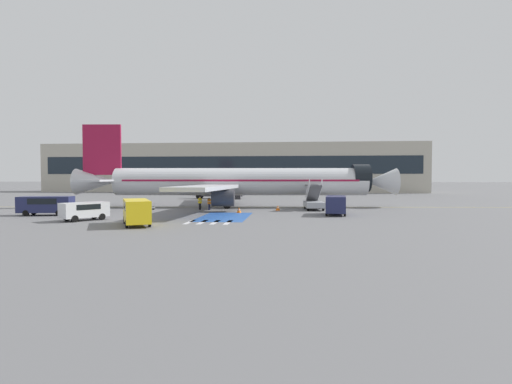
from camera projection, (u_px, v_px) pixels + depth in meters
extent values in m
plane|color=slate|center=(253.00, 207.00, 55.19)|extent=(600.00, 600.00, 0.00)
cube|color=gold|center=(241.00, 207.00, 55.19)|extent=(78.28, 6.21, 0.01)
cube|color=#2856A8|center=(224.00, 217.00, 41.58)|extent=(4.99, 10.00, 0.01)
cube|color=silver|center=(190.00, 222.00, 36.78)|extent=(0.44, 3.60, 0.01)
cube|color=silver|center=(202.00, 222.00, 36.68)|extent=(0.44, 3.60, 0.01)
cube|color=silver|center=(215.00, 222.00, 36.57)|extent=(0.44, 3.60, 0.01)
cube|color=silver|center=(228.00, 222.00, 36.47)|extent=(0.44, 3.60, 0.01)
cylinder|color=silver|center=(241.00, 182.00, 55.06)|extent=(34.68, 6.38, 3.75)
cone|color=silver|center=(381.00, 182.00, 54.83)|extent=(4.40, 3.98, 3.68)
cone|color=silver|center=(96.00, 182.00, 55.29)|extent=(5.89, 4.02, 3.60)
cylinder|color=black|center=(361.00, 178.00, 54.85)|extent=(2.54, 3.95, 3.79)
cube|color=maroon|center=(241.00, 180.00, 55.05)|extent=(31.93, 6.25, 0.24)
cube|color=silver|center=(222.00, 185.00, 64.17)|extent=(8.12, 17.92, 0.44)
cylinder|color=#38383D|center=(232.00, 193.00, 62.57)|extent=(2.84, 2.27, 2.07)
cube|color=silver|center=(207.00, 187.00, 46.07)|extent=(5.59, 17.61, 0.44)
cylinder|color=#38383D|center=(223.00, 198.00, 47.72)|extent=(2.84, 2.27, 2.07)
cube|color=maroon|center=(102.00, 150.00, 55.12)|extent=(5.27, 0.76, 6.95)
cube|color=silver|center=(116.00, 180.00, 58.83)|extent=(3.83, 6.25, 0.24)
cube|color=silver|center=(96.00, 181.00, 51.71)|extent=(3.83, 6.25, 0.24)
cylinder|color=#38383D|center=(328.00, 194.00, 54.98)|extent=(0.20, 0.20, 2.72)
cylinder|color=black|center=(328.00, 204.00, 55.03)|extent=(0.86, 0.34, 0.84)
cylinder|color=#38383D|center=(231.00, 194.00, 58.12)|extent=(0.24, 0.24, 2.40)
cylinder|color=black|center=(231.00, 202.00, 58.16)|extent=(1.14, 0.68, 1.10)
cylinder|color=#38383D|center=(227.00, 195.00, 52.17)|extent=(0.24, 0.24, 2.40)
cylinder|color=black|center=(227.00, 205.00, 52.21)|extent=(1.14, 0.68, 1.10)
cube|color=#ADB2BA|center=(314.00, 204.00, 50.58)|extent=(2.56, 4.95, 0.70)
cylinder|color=black|center=(305.00, 206.00, 52.28)|extent=(0.27, 0.71, 0.70)
cylinder|color=black|center=(319.00, 206.00, 52.26)|extent=(0.27, 0.71, 0.70)
cylinder|color=black|center=(308.00, 208.00, 48.92)|extent=(0.27, 0.71, 0.70)
cylinder|color=black|center=(323.00, 208.00, 48.90)|extent=(0.27, 0.71, 0.70)
cube|color=#4C4C51|center=(314.00, 194.00, 50.53)|extent=(1.74, 4.25, 2.18)
cube|color=#4C4C51|center=(312.00, 185.00, 52.77)|extent=(1.73, 1.22, 0.12)
cube|color=silver|center=(308.00, 190.00, 50.52)|extent=(0.40, 4.50, 2.89)
cube|color=silver|center=(320.00, 190.00, 50.50)|extent=(0.40, 4.50, 2.89)
cube|color=#38383D|center=(220.00, 195.00, 76.74)|extent=(8.87, 2.54, 0.60)
cube|color=silver|center=(198.00, 192.00, 77.08)|extent=(1.98, 2.38, 1.60)
cube|color=black|center=(193.00, 190.00, 77.15)|extent=(0.05, 2.00, 0.70)
cylinder|color=#B7BCC4|center=(222.00, 187.00, 76.65)|extent=(6.11, 2.33, 2.30)
cylinder|color=gold|center=(222.00, 187.00, 76.65)|extent=(0.36, 2.35, 2.35)
cylinder|color=black|center=(198.00, 196.00, 75.90)|extent=(0.96, 0.28, 0.96)
cylinder|color=black|center=(201.00, 196.00, 78.26)|extent=(0.96, 0.28, 0.96)
cylinder|color=black|center=(221.00, 197.00, 75.52)|extent=(0.96, 0.28, 0.96)
cylinder|color=black|center=(224.00, 196.00, 77.89)|extent=(0.96, 0.28, 0.96)
cylinder|color=black|center=(234.00, 197.00, 75.32)|extent=(0.96, 0.28, 0.96)
cylinder|color=black|center=(236.00, 196.00, 77.68)|extent=(0.96, 0.28, 0.96)
cube|color=#1E234C|center=(46.00, 204.00, 43.24)|extent=(5.72, 2.87, 1.73)
cube|color=black|center=(46.00, 201.00, 43.23)|extent=(3.30, 2.48, 0.62)
cylinder|color=black|center=(66.00, 212.00, 44.32)|extent=(0.66, 0.31, 0.64)
cylinder|color=black|center=(59.00, 213.00, 42.51)|extent=(0.66, 0.31, 0.64)
cylinder|color=black|center=(34.00, 212.00, 44.04)|extent=(0.66, 0.31, 0.64)
cylinder|color=black|center=(26.00, 213.00, 42.23)|extent=(0.66, 0.31, 0.64)
cube|color=#1E234C|center=(336.00, 204.00, 43.54)|extent=(2.58, 4.62, 1.74)
cube|color=black|center=(336.00, 201.00, 43.53)|extent=(2.38, 2.65, 0.63)
cylinder|color=black|center=(345.00, 213.00, 42.04)|extent=(0.27, 0.66, 0.64)
cylinder|color=black|center=(327.00, 213.00, 42.44)|extent=(0.27, 0.66, 0.64)
cylinder|color=black|center=(345.00, 211.00, 44.71)|extent=(0.27, 0.66, 0.64)
cylinder|color=black|center=(327.00, 211.00, 45.11)|extent=(0.27, 0.66, 0.64)
cube|color=silver|center=(85.00, 210.00, 38.04)|extent=(3.97, 4.48, 1.41)
cube|color=black|center=(84.00, 207.00, 38.03)|extent=(2.86, 2.96, 0.51)
cylinder|color=black|center=(75.00, 219.00, 36.54)|extent=(0.54, 0.63, 0.64)
cylinder|color=black|center=(67.00, 218.00, 37.63)|extent=(0.54, 0.63, 0.64)
cylinder|color=black|center=(102.00, 217.00, 38.50)|extent=(0.54, 0.63, 0.64)
cylinder|color=black|center=(94.00, 216.00, 39.60)|extent=(0.54, 0.63, 0.64)
cube|color=yellow|center=(137.00, 211.00, 34.28)|extent=(4.13, 5.72, 1.87)
cube|color=black|center=(136.00, 206.00, 34.27)|extent=(3.10, 3.55, 0.67)
cylinder|color=black|center=(125.00, 220.00, 35.56)|extent=(0.46, 0.66, 0.64)
cylinder|color=black|center=(146.00, 219.00, 36.20)|extent=(0.46, 0.66, 0.64)
cylinder|color=black|center=(127.00, 224.00, 32.43)|extent=(0.46, 0.66, 0.64)
cylinder|color=black|center=(150.00, 223.00, 33.07)|extent=(0.46, 0.66, 0.64)
cube|color=gray|center=(144.00, 208.00, 50.91)|extent=(2.99, 2.74, 0.12)
cylinder|color=black|center=(153.00, 208.00, 50.72)|extent=(0.38, 0.31, 0.40)
cylinder|color=black|center=(145.00, 209.00, 49.75)|extent=(0.38, 0.31, 0.40)
cylinder|color=black|center=(144.00, 207.00, 52.07)|extent=(0.38, 0.31, 0.40)
cylinder|color=black|center=(135.00, 208.00, 51.11)|extent=(0.38, 0.31, 0.40)
cylinder|color=gray|center=(154.00, 205.00, 50.64)|extent=(0.05, 0.05, 0.55)
cylinder|color=gray|center=(145.00, 206.00, 49.59)|extent=(0.05, 0.05, 0.55)
cylinder|color=gray|center=(144.00, 204.00, 52.20)|extent=(0.05, 0.05, 0.55)
cylinder|color=gray|center=(134.00, 205.00, 51.16)|extent=(0.05, 0.05, 0.55)
cylinder|color=#191E38|center=(209.00, 207.00, 49.97)|extent=(0.14, 0.14, 0.77)
cylinder|color=#191E38|center=(210.00, 207.00, 50.12)|extent=(0.14, 0.14, 0.77)
cube|color=orange|center=(209.00, 202.00, 50.02)|extent=(0.39, 0.47, 0.61)
cube|color=silver|center=(209.00, 202.00, 50.02)|extent=(0.40, 0.49, 0.06)
sphere|color=brown|center=(209.00, 198.00, 50.01)|extent=(0.21, 0.21, 0.21)
cylinder|color=black|center=(201.00, 207.00, 50.71)|extent=(0.14, 0.14, 0.81)
cylinder|color=black|center=(199.00, 206.00, 50.78)|extent=(0.14, 0.14, 0.81)
cube|color=yellow|center=(200.00, 201.00, 50.72)|extent=(0.47, 0.35, 0.64)
cube|color=silver|center=(200.00, 201.00, 50.72)|extent=(0.48, 0.36, 0.06)
sphere|color=tan|center=(200.00, 197.00, 50.70)|extent=(0.22, 0.22, 0.22)
cone|color=orange|center=(239.00, 210.00, 46.28)|extent=(0.57, 0.57, 0.63)
cylinder|color=white|center=(239.00, 210.00, 46.28)|extent=(0.31, 0.31, 0.08)
cone|color=orange|center=(278.00, 208.00, 49.63)|extent=(0.56, 0.56, 0.62)
cylinder|color=white|center=(278.00, 208.00, 49.63)|extent=(0.31, 0.31, 0.07)
cube|color=#B2AD9E|center=(231.00, 168.00, 112.84)|extent=(105.82, 12.00, 13.46)
cube|color=#19232D|center=(228.00, 165.00, 106.80)|extent=(101.59, 0.10, 4.71)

